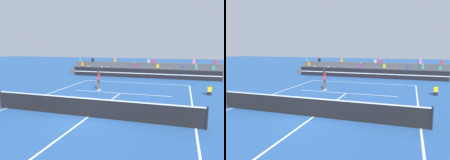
% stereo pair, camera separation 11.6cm
% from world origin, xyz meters
% --- Properties ---
extents(ground_plane, '(120.00, 120.00, 0.00)m').
position_xyz_m(ground_plane, '(0.00, 0.00, 0.00)').
color(ground_plane, '#285699').
extents(court_lines, '(11.10, 23.90, 0.01)m').
position_xyz_m(court_lines, '(0.00, 0.00, 0.00)').
color(court_lines, white).
rests_on(court_lines, ground).
extents(tennis_net, '(12.00, 0.10, 1.10)m').
position_xyz_m(tennis_net, '(0.00, 0.00, 0.54)').
color(tennis_net, black).
rests_on(tennis_net, ground).
extents(sponsor_banner_wall, '(18.00, 0.26, 1.10)m').
position_xyz_m(sponsor_banner_wall, '(0.00, 15.75, 0.55)').
color(sponsor_banner_wall, black).
rests_on(sponsor_banner_wall, ground).
extents(bleacher_stand, '(20.36, 2.85, 2.28)m').
position_xyz_m(bleacher_stand, '(0.00, 18.29, 0.65)').
color(bleacher_stand, '#4C515B').
rests_on(bleacher_stand, ground).
extents(ball_kid_courtside, '(0.30, 0.36, 0.84)m').
position_xyz_m(ball_kid_courtside, '(6.88, 7.91, 0.33)').
color(ball_kid_courtside, black).
rests_on(ball_kid_courtside, ground).
extents(tennis_player, '(0.58, 1.34, 2.20)m').
position_xyz_m(tennis_player, '(-2.16, 6.97, 0.98)').
color(tennis_player, brown).
rests_on(tennis_player, ground).
extents(tennis_ball, '(0.07, 0.07, 0.07)m').
position_xyz_m(tennis_ball, '(0.36, 4.72, 0.03)').
color(tennis_ball, '#C6DB33').
rests_on(tennis_ball, ground).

